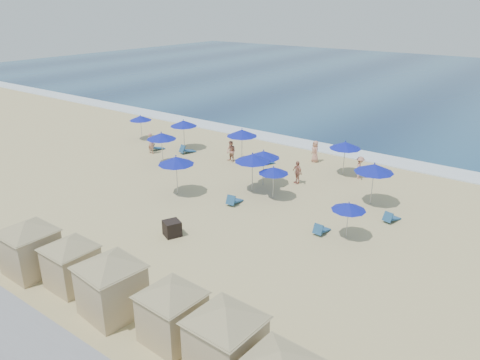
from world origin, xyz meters
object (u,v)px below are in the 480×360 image
object	(u,v)px
umbrella_1	(161,136)
umbrella_5	(253,158)
umbrella_0	(140,118)
umbrella_2	(183,123)
umbrella_9	(374,168)
umbrella_4	(242,133)
beachgoer_3	(360,168)
cabana_3	(172,305)
beachgoer_4	(315,151)
cabana_2	(110,277)
beachgoer_0	(151,143)
trash_bin	(172,228)
cabana_4	(226,331)
umbrella_10	(349,207)
umbrella_6	(264,154)
umbrella_3	(176,160)
umbrella_7	(274,170)
umbrella_8	(345,145)
beachgoer_2	(297,172)
beachgoer_1	(231,151)
cabana_1	(70,256)
cabana_0	(28,240)

from	to	relation	value
umbrella_1	umbrella_5	distance (m)	8.57
umbrella_5	umbrella_1	bearing A→B (deg)	177.74
umbrella_0	umbrella_2	xyz separation A→B (m)	(5.06, 0.15, 0.26)
umbrella_1	umbrella_9	xyz separation A→B (m)	(15.53, 2.32, 0.13)
umbrella_0	umbrella_4	size ratio (longest dim) A/B	0.84
beachgoer_3	umbrella_0	bearing A→B (deg)	76.33
umbrella_1	beachgoer_3	xyz separation A→B (m)	(13.16, 6.07, -1.41)
cabana_3	beachgoer_4	distance (m)	21.80
cabana_2	cabana_3	bearing A→B (deg)	5.69
beachgoer_0	trash_bin	bearing A→B (deg)	137.38
umbrella_1	umbrella_4	distance (m)	6.02
cabana_2	umbrella_4	bearing A→B (deg)	111.39
trash_bin	cabana_4	xyz separation A→B (m)	(8.29, -5.87, 1.20)
umbrella_2	beachgoer_4	xyz separation A→B (m)	(10.31, 3.58, -1.36)
umbrella_9	umbrella_10	world-z (taller)	umbrella_9
umbrella_6	umbrella_10	xyz separation A→B (m)	(7.70, -3.57, -0.38)
trash_bin	umbrella_3	size ratio (longest dim) A/B	0.32
beachgoer_0	beachgoer_3	distance (m)	16.54
umbrella_7	trash_bin	bearing A→B (deg)	-101.54
cabana_4	beachgoer_4	distance (m)	22.66
trash_bin	umbrella_6	distance (m)	9.05
umbrella_9	beachgoer_0	size ratio (longest dim) A/B	1.58
cabana_4	beachgoer_0	distance (m)	24.84
trash_bin	umbrella_9	distance (m)	12.40
umbrella_8	cabana_4	bearing A→B (deg)	-75.55
umbrella_7	umbrella_1	bearing A→B (deg)	177.21
umbrella_6	beachgoer_2	distance (m)	2.70
beachgoer_0	umbrella_5	bearing A→B (deg)	167.82
umbrella_3	beachgoer_1	xyz separation A→B (m)	(-1.21, 7.14, -1.45)
trash_bin	umbrella_7	world-z (taller)	umbrella_7
umbrella_5	beachgoer_4	world-z (taller)	umbrella_5
beachgoer_3	beachgoer_1	bearing A→B (deg)	84.36
umbrella_6	umbrella_7	distance (m)	2.33
cabana_3	umbrella_3	bearing A→B (deg)	133.37
cabana_1	beachgoer_4	world-z (taller)	cabana_1
cabana_2	beachgoer_1	bearing A→B (deg)	113.85
cabana_3	umbrella_4	xyz separation A→B (m)	(-10.03, 17.67, 0.81)
umbrella_4	umbrella_1	bearing A→B (deg)	-138.39
umbrella_2	beachgoer_3	distance (m)	14.76
trash_bin	umbrella_9	bearing A→B (deg)	80.72
umbrella_7	umbrella_10	bearing A→B (deg)	-19.32
beachgoer_1	beachgoer_4	world-z (taller)	beachgoer_4
umbrella_0	umbrella_6	bearing A→B (deg)	-10.16
umbrella_7	cabana_1	bearing A→B (deg)	-97.08
umbrella_0	umbrella_7	xyz separation A→B (m)	(16.68, -4.16, -0.07)
cabana_0	beachgoer_2	distance (m)	17.35
trash_bin	umbrella_6	size ratio (longest dim) A/B	0.33
umbrella_1	umbrella_10	world-z (taller)	umbrella_1
trash_bin	beachgoer_3	xyz separation A→B (m)	(4.40, 13.96, 0.38)
cabana_3	umbrella_7	bearing A→B (deg)	107.91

